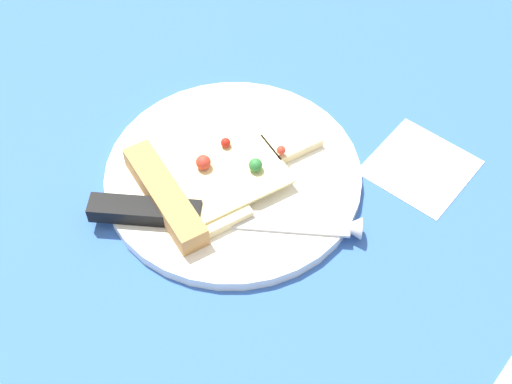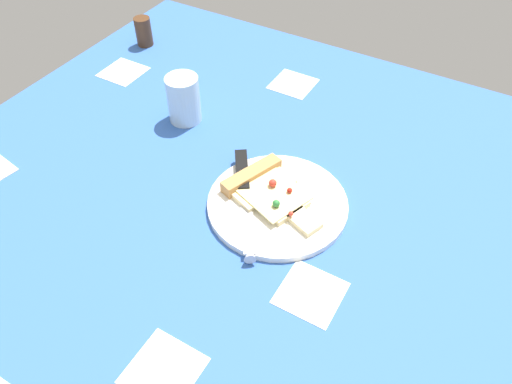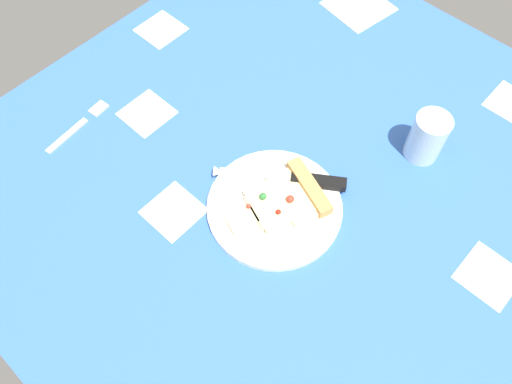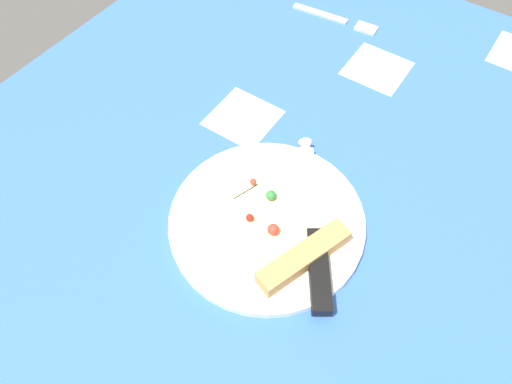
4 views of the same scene
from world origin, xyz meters
TOP-DOWN VIEW (x-y plane):
  - ground_plane at (-0.01, 0.01)cm, footprint 112.99×112.99cm
  - plate at (2.07, -8.77)cm, footprint 24.11×24.11cm
  - pizza_slice at (2.96, -6.33)cm, footprint 14.17×19.02cm
  - knife at (1.04, -2.92)cm, footprint 21.05×15.20cm

SIDE VIEW (x-z plane):
  - ground_plane at x=-0.01cm, z-range -3.00..0.00cm
  - plate at x=2.07cm, z-range 0.00..1.18cm
  - knife at x=1.04cm, z-range 0.56..3.01cm
  - pizza_slice at x=2.96cm, z-range 0.63..3.32cm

